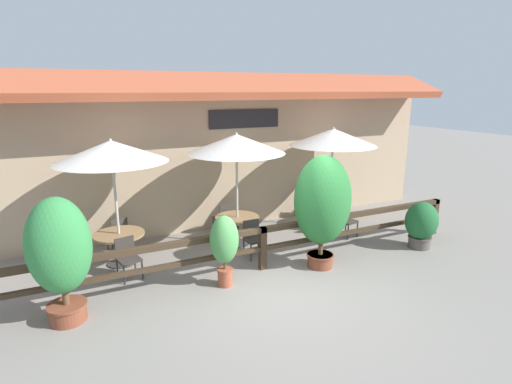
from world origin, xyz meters
name	(u,v)px	position (x,y,z in m)	size (l,w,h in m)	color
ground_plane	(286,290)	(0.00, 0.00, 0.00)	(60.00, 60.00, 0.00)	gray
building_facade	(213,151)	(0.00, 4.10, 2.17)	(14.28, 1.49, 4.23)	tan
patio_railing	(263,239)	(0.00, 1.05, 0.70)	(10.40, 0.14, 0.95)	#3D2D1E
patio_umbrella_near	(111,151)	(-2.74, 2.65, 2.53)	(2.34, 2.34, 2.80)	#B7B2A8
dining_table_near	(119,239)	(-2.74, 2.65, 0.58)	(1.10, 1.10, 0.72)	olive
chair_near_streetside	(128,256)	(-2.68, 1.88, 0.47)	(0.51, 0.51, 0.84)	#332D28
chair_near_wallside	(118,232)	(-2.68, 3.42, 0.47)	(0.51, 0.51, 0.84)	#332D28
patio_umbrella_middle	(236,144)	(0.07, 2.62, 2.53)	(2.34, 2.34, 2.80)	#B7B2A8
dining_table_middle	(237,222)	(0.07, 2.62, 0.58)	(1.10, 1.10, 0.72)	olive
chair_middle_streetside	(253,237)	(0.12, 1.78, 0.47)	(0.43, 0.43, 0.84)	#332D28
chair_middle_wallside	(224,217)	(0.03, 3.46, 0.47)	(0.48, 0.48, 0.84)	#332D28
patio_umbrella_far	(333,137)	(2.93, 2.72, 2.53)	(2.34, 2.34, 2.80)	#B7B2A8
dining_table_far	(330,207)	(2.93, 2.72, 0.58)	(1.10, 1.10, 0.72)	olive
chair_far_streetside	(345,219)	(2.87, 1.93, 0.47)	(0.50, 0.50, 0.84)	#332D28
chair_far_wallside	(316,203)	(2.99, 3.51, 0.47)	(0.46, 0.46, 0.84)	#332D28
potted_plant_corner_fern	(322,203)	(1.19, 0.62, 1.46)	(1.24, 1.12, 2.48)	brown
potted_plant_broad_leaf	(224,244)	(-1.01, 0.70, 0.88)	(0.57, 0.51, 1.45)	#9E4C33
potted_plant_small_flowering	(60,252)	(-3.85, 0.66, 1.25)	(1.00, 0.90, 2.16)	brown
potted_plant_tall_tropical	(421,224)	(4.03, 0.48, 0.61)	(0.82, 0.74, 1.15)	#564C47
potted_plant_entrance_palm	(335,196)	(3.71, 3.55, 0.61)	(0.64, 0.62, 1.16)	brown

